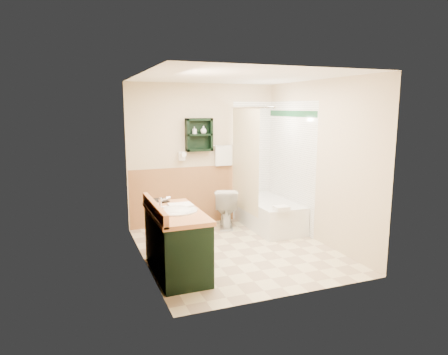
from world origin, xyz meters
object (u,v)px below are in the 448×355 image
vanity (177,242)px  vanity_book (153,193)px  bathtub (267,213)px  soap_bottle_b (204,131)px  wall_shelf (199,135)px  hair_dryer (182,156)px  toilet (226,208)px  soap_bottle_a (194,132)px

vanity → vanity_book: vanity_book is taller
vanity_book → bathtub: bearing=8.6°
bathtub → soap_bottle_b: (-0.95, 0.54, 1.38)m
wall_shelf → hair_dryer: bearing=175.2°
vanity → soap_bottle_b: size_ratio=9.41×
toilet → soap_bottle_a: bearing=-14.5°
hair_dryer → vanity_book: (-0.76, -1.36, -0.30)m
bathtub → vanity_book: size_ratio=6.14×
hair_dryer → soap_bottle_b: 0.56m
wall_shelf → bathtub: wall_shelf is taller
wall_shelf → hair_dryer: (-0.30, 0.02, -0.35)m
wall_shelf → vanity: 2.38m
soap_bottle_a → hair_dryer: bearing=172.1°
hair_dryer → soap_bottle_b: (0.38, -0.03, 0.42)m
soap_bottle_b → toilet: bearing=-46.3°
hair_dryer → toilet: hair_dryer is taller
hair_dryer → soap_bottle_a: (0.22, -0.03, 0.39)m
bathtub → hair_dryer: bearing=156.8°
vanity → vanity_book: (-0.17, 0.54, 0.51)m
hair_dryer → soap_bottle_b: size_ratio=1.84×
soap_bottle_b → bathtub: bearing=-29.6°
vanity_book → toilet: bearing=23.8°
wall_shelf → vanity_book: 1.82m
soap_bottle_a → vanity: bearing=-113.5°
vanity → bathtub: vanity is taller
soap_bottle_a → soap_bottle_b: 0.16m
hair_dryer → soap_bottle_a: bearing=-7.9°
toilet → vanity_book: vanity_book is taller
wall_shelf → toilet: bearing=-40.0°
hair_dryer → vanity_book: 1.58m
vanity_book → soap_bottle_b: soap_bottle_b is taller
soap_bottle_a → soap_bottle_b: bearing=0.0°
wall_shelf → vanity: bearing=-115.6°
wall_shelf → soap_bottle_a: 0.09m
bathtub → soap_bottle_a: size_ratio=12.26×
hair_dryer → vanity: size_ratio=0.20×
vanity → vanity_book: 0.76m
wall_shelf → toilet: 1.31m
toilet → vanity_book: size_ratio=2.77×
hair_dryer → vanity_book: hair_dryer is taller
toilet → soap_bottle_a: soap_bottle_a is taller
vanity_book → soap_bottle_a: size_ratio=2.00×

